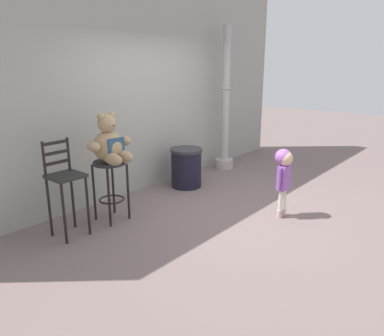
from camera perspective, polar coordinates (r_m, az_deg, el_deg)
ground_plane at (r=5.32m, az=5.86°, el=-6.72°), size 24.00×24.00×0.00m
building_wall at (r=6.15m, az=-8.57°, el=14.84°), size 7.61×0.30×3.89m
bar_stool_with_teddy at (r=4.98m, az=-12.47°, el=-1.50°), size 0.42×0.42×0.81m
teddy_bear at (r=4.84m, az=-12.56°, el=3.60°), size 0.62×0.56×0.64m
child_walking at (r=5.07m, az=13.94°, el=-0.04°), size 0.30×0.24×0.95m
trash_bin at (r=6.26m, az=-0.89°, el=0.08°), size 0.54×0.54×0.66m
lamppost at (r=7.28m, az=5.14°, el=8.13°), size 0.35×0.35×2.70m
bar_chair_empty at (r=4.64m, az=-18.97°, el=-2.07°), size 0.38×0.38×1.18m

